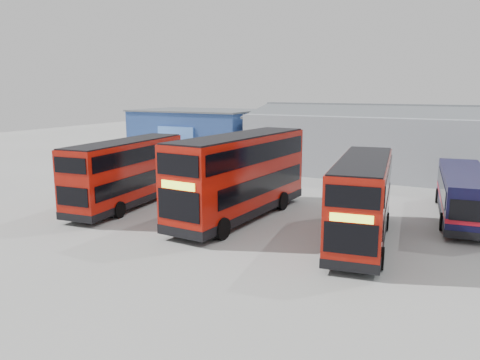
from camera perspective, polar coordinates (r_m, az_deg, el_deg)
ground_plane at (r=25.90m, az=0.13°, el=-5.02°), size 120.00×120.00×0.00m
office_block at (r=47.70m, az=-5.02°, el=5.49°), size 12.30×8.32×5.12m
maintenance_shed at (r=42.54m, az=22.62°, el=4.05°), size 30.50×12.00×5.89m
double_decker_left at (r=29.48m, az=-13.64°, el=0.72°), size 3.25×9.86×4.10m
double_decker_centre at (r=26.06m, az=0.03°, el=0.37°), size 3.41×11.26×4.70m
double_decker_right at (r=22.66m, az=14.63°, el=-2.51°), size 3.58×9.69×4.01m
single_decker_blue at (r=28.82m, az=25.53°, el=-1.70°), size 3.43×10.18×2.71m
panel_van at (r=43.61m, az=-12.01°, el=3.15°), size 3.43×5.88×2.42m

